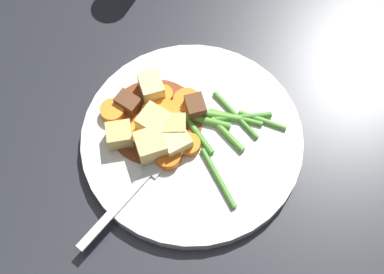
{
  "coord_description": "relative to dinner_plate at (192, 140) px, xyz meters",
  "views": [
    {
      "loc": [
        -0.08,
        0.29,
        0.63
      ],
      "look_at": [
        0.0,
        0.0,
        0.02
      ],
      "focal_mm": 53.51,
      "sensor_mm": 36.0,
      "label": 1
    }
  ],
  "objects": [
    {
      "name": "meat_chunk_0",
      "position": [
        0.01,
        -0.03,
        0.02
      ],
      "size": [
        0.03,
        0.03,
        0.02
      ],
      "primitive_type": "cube",
      "rotation": [
        0.0,
        0.0,
        3.67
      ],
      "color": "brown",
      "rests_on": "dinner_plate"
    },
    {
      "name": "meat_chunk_1",
      "position": [
        0.09,
        -0.02,
        0.02
      ],
      "size": [
        0.03,
        0.03,
        0.02
      ],
      "primitive_type": "cube",
      "rotation": [
        0.0,
        0.0,
        4.39
      ],
      "color": "brown",
      "rests_on": "dinner_plate"
    },
    {
      "name": "carrot_slice_0",
      "position": [
        0.05,
        -0.04,
        0.01
      ],
      "size": [
        0.03,
        0.03,
        0.01
      ],
      "primitive_type": "cylinder",
      "rotation": [
        0.0,
        0.0,
        0.6
      ],
      "color": "orange",
      "rests_on": "dinner_plate"
    },
    {
      "name": "carrot_slice_1",
      "position": [
        0.1,
        -0.01,
        0.01
      ],
      "size": [
        0.04,
        0.04,
        0.01
      ],
      "primitive_type": "cylinder",
      "rotation": [
        0.0,
        0.0,
        1.09
      ],
      "color": "orange",
      "rests_on": "dinner_plate"
    },
    {
      "name": "stew_sauce",
      "position": [
        0.05,
        -0.01,
        0.01
      ],
      "size": [
        0.12,
        0.12,
        0.0
      ],
      "primitive_type": "cylinder",
      "color": "brown",
      "rests_on": "dinner_plate"
    },
    {
      "name": "green_bean_3",
      "position": [
        -0.01,
        -0.03,
        0.01
      ],
      "size": [
        0.08,
        0.01,
        0.01
      ],
      "primitive_type": "cylinder",
      "rotation": [
        0.0,
        1.57,
        3.22
      ],
      "color": "#66AD42",
      "rests_on": "dinner_plate"
    },
    {
      "name": "potato_chunk_5",
      "position": [
        0.08,
        0.03,
        0.02
      ],
      "size": [
        0.04,
        0.04,
        0.03
      ],
      "primitive_type": "cube",
      "rotation": [
        0.0,
        0.0,
        0.43
      ],
      "color": "#DBBC6B",
      "rests_on": "dinner_plate"
    },
    {
      "name": "dinner_plate",
      "position": [
        0.0,
        0.0,
        0.0
      ],
      "size": [
        0.27,
        0.27,
        0.02
      ],
      "primitive_type": "cylinder",
      "color": "white",
      "rests_on": "ground_plane"
    },
    {
      "name": "ground_plane",
      "position": [
        0.0,
        0.0,
        -0.01
      ],
      "size": [
        3.0,
        3.0,
        0.0
      ],
      "primitive_type": "plane",
      "color": "#26282D"
    },
    {
      "name": "green_bean_7",
      "position": [
        -0.04,
        -0.01,
        0.01
      ],
      "size": [
        0.05,
        0.04,
        0.01
      ],
      "primitive_type": "cylinder",
      "rotation": [
        0.0,
        1.57,
        2.54
      ],
      "color": "#599E38",
      "rests_on": "dinner_plate"
    },
    {
      "name": "green_bean_0",
      "position": [
        -0.04,
        -0.04,
        0.01
      ],
      "size": [
        0.07,
        0.05,
        0.01
      ],
      "primitive_type": "cylinder",
      "rotation": [
        0.0,
        1.57,
        2.51
      ],
      "color": "#4C8E33",
      "rests_on": "dinner_plate"
    },
    {
      "name": "potato_chunk_3",
      "position": [
        0.04,
        0.03,
        0.02
      ],
      "size": [
        0.05,
        0.05,
        0.03
      ],
      "primitive_type": "cube",
      "rotation": [
        0.0,
        0.0,
        3.74
      ],
      "color": "#E5CC7A",
      "rests_on": "dinner_plate"
    },
    {
      "name": "potato_chunk_2",
      "position": [
        0.02,
        -0.0,
        0.02
      ],
      "size": [
        0.04,
        0.03,
        0.03
      ],
      "primitive_type": "cube",
      "rotation": [
        0.0,
        0.0,
        4.99
      ],
      "color": "#DBBC6B",
      "rests_on": "dinner_plate"
    },
    {
      "name": "green_bean_4",
      "position": [
        -0.08,
        -0.04,
        0.01
      ],
      "size": [
        0.06,
        0.01,
        0.01
      ],
      "primitive_type": "cylinder",
      "rotation": [
        0.0,
        1.57,
        3.02
      ],
      "color": "#66AD42",
      "rests_on": "dinner_plate"
    },
    {
      "name": "carrot_slice_3",
      "position": [
        0.02,
        -0.04,
        0.01
      ],
      "size": [
        0.05,
        0.05,
        0.01
      ],
      "primitive_type": "cylinder",
      "rotation": [
        0.0,
        0.0,
        3.88
      ],
      "color": "orange",
      "rests_on": "dinner_plate"
    },
    {
      "name": "green_bean_1",
      "position": [
        -0.01,
        -0.02,
        0.01
      ],
      "size": [
        0.07,
        0.01,
        0.01
      ],
      "primitive_type": "cylinder",
      "rotation": [
        0.0,
        1.57,
        3.13
      ],
      "color": "#599E38",
      "rests_on": "dinner_plate"
    },
    {
      "name": "carrot_slice_2",
      "position": [
        0.05,
        -0.02,
        0.01
      ],
      "size": [
        0.03,
        0.03,
        0.01
      ],
      "primitive_type": "cylinder",
      "rotation": [
        0.0,
        0.0,
        3.3
      ],
      "color": "orange",
      "rests_on": "dinner_plate"
    },
    {
      "name": "carrot_slice_6",
      "position": [
        0.04,
        -0.02,
        0.01
      ],
      "size": [
        0.04,
        0.04,
        0.01
      ],
      "primitive_type": "cylinder",
      "rotation": [
        0.0,
        0.0,
        2.86
      ],
      "color": "orange",
      "rests_on": "dinner_plate"
    },
    {
      "name": "green_bean_2",
      "position": [
        0.0,
        -0.01,
        0.01
      ],
      "size": [
        0.06,
        0.06,
        0.01
      ],
      "primitive_type": "cylinder",
      "rotation": [
        0.0,
        1.57,
        2.41
      ],
      "color": "#4C8E33",
      "rests_on": "dinner_plate"
    },
    {
      "name": "green_bean_5",
      "position": [
        -0.04,
        0.04,
        0.01
      ],
      "size": [
        0.06,
        0.06,
        0.01
      ],
      "primitive_type": "cylinder",
      "rotation": [
        0.0,
        1.57,
        2.29
      ],
      "color": "#4C8E33",
      "rests_on": "dinner_plate"
    },
    {
      "name": "carrot_slice_7",
      "position": [
        0.02,
        0.03,
        0.02
      ],
      "size": [
        0.04,
        0.04,
        0.01
      ],
      "primitive_type": "cylinder",
      "rotation": [
        0.0,
        0.0,
        2.99
      ],
      "color": "orange",
      "rests_on": "dinner_plate"
    },
    {
      "name": "carrot_slice_5",
      "position": [
        0.0,
        0.01,
        0.01
      ],
      "size": [
        0.03,
        0.03,
        0.01
      ],
      "primitive_type": "cylinder",
      "rotation": [
        0.0,
        0.0,
        6.06
      ],
      "color": "orange",
      "rests_on": "dinner_plate"
    },
    {
      "name": "potato_chunk_4",
      "position": [
        0.06,
        -0.05,
        0.02
      ],
      "size": [
        0.04,
        0.04,
        0.03
      ],
      "primitive_type": "cube",
      "rotation": [
        0.0,
        0.0,
        2.14
      ],
      "color": "#EAD68C",
      "rests_on": "dinner_plate"
    },
    {
      "name": "carrot_slice_4",
      "position": [
        0.06,
        0.01,
        0.01
      ],
      "size": [
        0.04,
        0.04,
        0.01
      ],
      "primitive_type": "cylinder",
      "rotation": [
        0.0,
        0.0,
        3.5
      ],
      "color": "orange",
      "rests_on": "dinner_plate"
    },
    {
      "name": "potato_chunk_0",
      "position": [
        0.05,
        0.0,
        0.02
      ],
      "size": [
        0.04,
        0.04,
        0.03
      ],
      "primitive_type": "cube",
      "rotation": [
        0.0,
        0.0,
        5.97
      ],
      "color": "#E5CC7A",
      "rests_on": "dinner_plate"
    },
    {
      "name": "green_bean_6",
      "position": [
        -0.05,
        -0.04,
        0.01
      ],
      "size": [
        0.07,
        0.03,
        0.01
      ],
      "primitive_type": "cylinder",
      "rotation": [
        0.0,
        1.57,
        3.5
      ],
      "color": "#4C8E33",
      "rests_on": "dinner_plate"
    },
    {
      "name": "fork",
      "position": [
        0.05,
        0.08,
        0.01
      ],
      "size": [
        0.09,
        0.17,
        0.0
      ],
      "color": "silver",
      "rests_on": "dinner_plate"
    },
    {
      "name": "potato_chunk_1",
      "position": [
        0.01,
        0.02,
        0.02
      ],
      "size": [
        0.04,
        0.04,
        0.03
      ],
      "primitive_type": "cube",
      "rotation": [
        0.0,
        0.0,
        0.79
      ],
      "color": "#EAD68C",
      "rests_on": "dinner_plate"
    },
    {
      "name": "green_bean_8",
      "position": [
        -0.04,
        -0.04,
        0.01
      ],
      "size": [
        0.07,
        0.01,
        0.01
      ],
      "primitive_type": "cylinder",
      "rotation": [
        0.0,
        1.57,
        3.12
      ],
      "color": "#599E38",
      "rests_on": "dinner_plate"
    }
  ]
}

